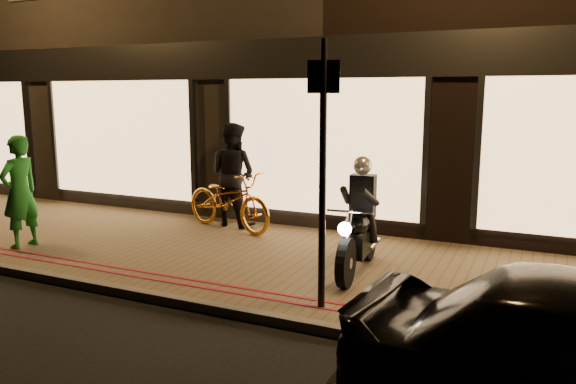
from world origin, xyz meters
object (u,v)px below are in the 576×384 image
object	(u,v)px
bicycle_gold	(229,200)
motorcycle	(359,228)
person_green	(20,192)
sign_post	(323,162)

from	to	relation	value
bicycle_gold	motorcycle	bearing A→B (deg)	-98.95
person_green	bicycle_gold	bearing A→B (deg)	136.34
motorcycle	person_green	world-z (taller)	person_green
sign_post	bicycle_gold	size ratio (longest dim) A/B	1.48
motorcycle	bicycle_gold	world-z (taller)	motorcycle
person_green	motorcycle	bearing A→B (deg)	102.34
bicycle_gold	sign_post	bearing A→B (deg)	-117.68
sign_post	person_green	bearing A→B (deg)	175.78
motorcycle	bicycle_gold	xyz separation A→B (m)	(-2.87, 1.36, -0.08)
motorcycle	person_green	size ratio (longest dim) A/B	1.09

